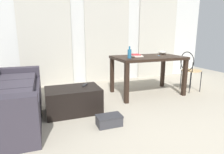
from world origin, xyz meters
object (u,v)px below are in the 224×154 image
coffee_table (73,100)px  shoebox (109,120)px  couch (3,98)px  bowl (162,52)px  wire_chair (189,67)px  book_stack (136,55)px  tv_remote_primary (85,85)px  bottle_near (129,54)px  craft_table (148,61)px  scissors (159,55)px

coffee_table → shoebox: bearing=-60.0°
couch → bowl: size_ratio=12.39×
wire_chair → book_stack: wire_chair is taller
tv_remote_primary → shoebox: 0.80m
coffee_table → bottle_near: size_ratio=3.79×
craft_table → bottle_near: bottle_near is taller
coffee_table → bowl: bowl is taller
book_stack → wire_chair: bearing=-9.7°
coffee_table → craft_table: bearing=15.2°
book_stack → scissors: bearing=-1.2°
bowl → scissors: size_ratio=1.37×
wire_chair → bowl: (-0.40, 0.40, 0.28)m
scissors → tv_remote_primary: scissors is taller
wire_chair → scissors: wire_chair is taller
coffee_table → scissors: bearing=14.2°
book_stack → shoebox: book_stack is taller
wire_chair → shoebox: size_ratio=2.52×
scissors → wire_chair: bearing=-16.2°
book_stack → tv_remote_primary: book_stack is taller
craft_table → wire_chair: bearing=-9.2°
craft_table → tv_remote_primary: bearing=-165.8°
bowl → book_stack: 0.78m
coffee_table → wire_chair: bearing=6.4°
bowl → shoebox: 2.27m
bottle_near → bowl: (0.98, 0.40, -0.05)m
book_stack → shoebox: 1.62m
wire_chair → bowl: bearing=134.5°
bowl → tv_remote_primary: bearing=-162.1°
wire_chair → book_stack: (-1.15, 0.20, 0.27)m
coffee_table → scissors: (1.82, 0.46, 0.57)m
shoebox → coffee_table: bearing=120.0°
coffee_table → couch: bearing=173.6°
bowl → tv_remote_primary: bowl is taller
wire_chair → bowl: same height
craft_table → coffee_table: bearing=-164.8°
craft_table → scissors: size_ratio=11.20×
couch → book_stack: book_stack is taller
coffee_table → tv_remote_primary: size_ratio=5.66×
bottle_near → tv_remote_primary: bearing=-167.4°
bottle_near → bowl: bottle_near is taller
bottle_near → scissors: size_ratio=1.80×
craft_table → wire_chair: size_ratio=1.60×
couch → wire_chair: wire_chair is taller
wire_chair → book_stack: size_ratio=3.18×
wire_chair → tv_remote_primary: 2.27m
coffee_table → craft_table: craft_table is taller
bottle_near → shoebox: 1.39m
scissors → shoebox: 1.95m
book_stack → scissors: (0.51, -0.01, -0.02)m
book_stack → craft_table: bearing=-11.5°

